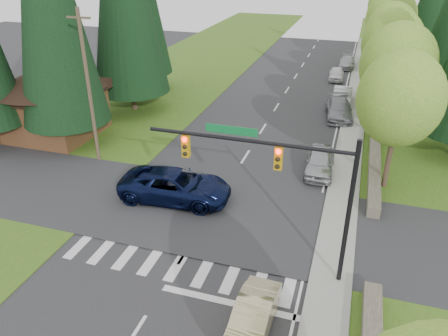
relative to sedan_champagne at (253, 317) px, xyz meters
The scene contains 24 objects.
ground 4.34m from the sedan_champagne, behind, with size 120.00×120.00×0.00m, color #28282B.
grass_east 21.21m from the sedan_champagne, 65.59° to the left, with size 14.00×110.00×0.06m, color #345717.
grass_west 25.89m from the sedan_champagne, 131.76° to the left, with size 14.00×110.00×0.06m, color #345717.
cross_street 8.47m from the sedan_champagne, 120.12° to the left, with size 120.00×8.00×0.10m, color #28282B.
sidewalk_east 21.48m from the sedan_champagne, 82.88° to the left, with size 1.80×80.00×0.13m, color gray.
curb_east 21.39m from the sedan_champagne, 85.14° to the left, with size 0.20×80.00×0.13m, color gray.
stone_wall_north 29.63m from the sedan_champagne, 81.53° to the left, with size 0.70×40.00×0.70m, color #4C4438.
traffic_signal 5.76m from the sedan_champagne, 88.02° to the left, with size 8.70×0.37×6.80m.
brown_building 24.10m from the sedan_champagne, 143.37° to the left, with size 8.40×8.40×5.40m.
utility_pole 18.35m from the sedan_champagne, 140.55° to the left, with size 1.60×0.24×10.00m.
decid_tree_0 15.04m from the sedan_champagne, 69.55° to the left, with size 4.80×4.80×8.37m.
decid_tree_1 21.55m from the sedan_champagne, 76.00° to the left, with size 5.20×5.20×8.80m.
decid_tree_2 28.23m from the sedan_champagne, 79.90° to the left, with size 5.00×5.00×8.82m.
decid_tree_3 35.02m from the sedan_champagne, 81.77° to the left, with size 5.00×5.00×8.55m.
decid_tree_4 41.96m from the sedan_champagne, 83.01° to the left, with size 5.40×5.40×9.18m.
decid_tree_5 48.79m from the sedan_champagne, 84.25° to the left, with size 4.80×4.80×8.30m.
decid_tree_6 55.77m from the sedan_champagne, 84.87° to the left, with size 5.20×5.20×8.86m.
sedan_champagne is the anchor object (origin of this frame).
suv_navy 10.45m from the sedan_champagne, 129.21° to the left, with size 2.96×6.41×1.78m, color black.
parked_car_a 14.08m from the sedan_champagne, 86.17° to the left, with size 1.78×4.43×1.51m, color #AAABAF.
parked_car_b 24.80m from the sedan_champagne, 86.85° to the left, with size 2.12×5.21×1.51m, color gray.
parked_car_c 28.34m from the sedan_champagne, 87.24° to the left, with size 1.62×4.66×1.53m, color #B6B5BB.
parked_car_d 36.72m from the sedan_champagne, 89.68° to the left, with size 1.53×3.80×1.30m, color white.
parked_car_e 42.57m from the sedan_champagne, 88.67° to the left, with size 1.76×4.34×1.26m, color #A0A1A5.
Camera 1 is at (6.85, -11.20, 13.25)m, focal length 35.00 mm.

